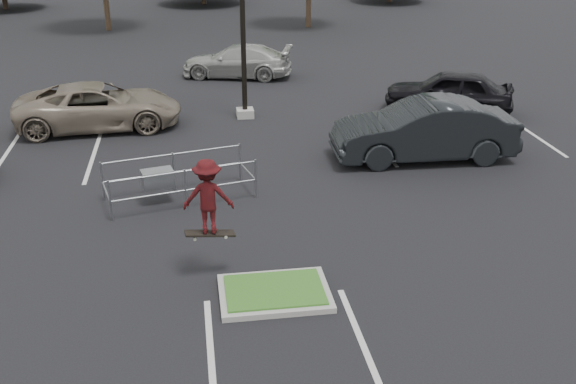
{
  "coord_description": "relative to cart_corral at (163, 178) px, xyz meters",
  "views": [
    {
      "loc": [
        -1.44,
        -11.42,
        7.33
      ],
      "look_at": [
        0.5,
        1.5,
        1.59
      ],
      "focal_mm": 42.0,
      "sensor_mm": 36.0,
      "label": 1
    }
  ],
  "objects": [
    {
      "name": "grass_median",
      "position": [
        2.26,
        -4.94,
        -0.6
      ],
      "size": [
        2.2,
        1.6,
        0.16
      ],
      "color": "#A09E95",
      "rests_on": "ground"
    },
    {
      "name": "stall_lines",
      "position": [
        0.91,
        1.09,
        -0.67
      ],
      "size": [
        22.62,
        17.6,
        0.01
      ],
      "color": "silver",
      "rests_on": "ground"
    },
    {
      "name": "skateboarder",
      "position": [
        1.06,
        -3.94,
        1.13
      ],
      "size": [
        1.07,
        0.68,
        1.71
      ],
      "rotation": [
        0.0,
        0.0,
        3.05
      ],
      "color": "black",
      "rests_on": "ground"
    },
    {
      "name": "car_far_silver",
      "position": [
        3.02,
        13.06,
        0.02
      ],
      "size": [
        5.15,
        3.18,
        1.39
      ],
      "primitive_type": "imported",
      "rotation": [
        0.0,
        0.0,
        4.44
      ],
      "color": "#B3B4AE",
      "rests_on": "ground"
    },
    {
      "name": "ground",
      "position": [
        2.26,
        -4.94,
        -0.68
      ],
      "size": [
        120.0,
        120.0,
        0.0
      ],
      "primitive_type": "plane",
      "color": "black",
      "rests_on": "ground"
    },
    {
      "name": "cart_corral",
      "position": [
        0.0,
        0.0,
        0.0
      ],
      "size": [
        4.01,
        2.21,
        1.08
      ],
      "rotation": [
        0.0,
        0.0,
        0.24
      ],
      "color": "gray",
      "rests_on": "ground"
    },
    {
      "name": "car_l_tan",
      "position": [
        -2.28,
        6.56,
        0.09
      ],
      "size": [
        5.67,
        2.87,
        1.54
      ],
      "primitive_type": "imported",
      "rotation": [
        0.0,
        0.0,
        1.63
      ],
      "color": "gray",
      "rests_on": "ground"
    },
    {
      "name": "car_r_charc",
      "position": [
        7.71,
        2.06,
        0.22
      ],
      "size": [
        5.51,
        2.06,
        1.8
      ],
      "primitive_type": "imported",
      "rotation": [
        0.0,
        0.0,
        4.68
      ],
      "color": "black",
      "rests_on": "ground"
    },
    {
      "name": "car_r_black",
      "position": [
        10.26,
        6.56,
        0.11
      ],
      "size": [
        4.96,
        3.51,
        1.57
      ],
      "primitive_type": "imported",
      "rotation": [
        0.0,
        0.0,
        4.31
      ],
      "color": "black",
      "rests_on": "ground"
    }
  ]
}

